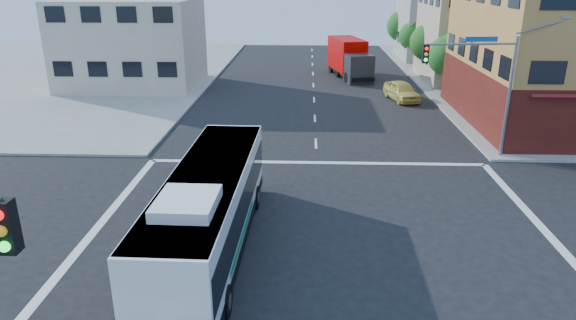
{
  "coord_description": "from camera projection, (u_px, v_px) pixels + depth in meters",
  "views": [
    {
      "loc": [
        -0.61,
        -18.07,
        10.25
      ],
      "look_at": [
        -1.47,
        4.69,
        1.9
      ],
      "focal_mm": 32.0,
      "sensor_mm": 36.0,
      "label": 1
    }
  ],
  "objects": [
    {
      "name": "building_east_far",
      "position": [
        451.0,
        18.0,
        63.16
      ],
      "size": [
        12.06,
        10.06,
        10.0
      ],
      "color": "#A1A19C",
      "rests_on": "ground"
    },
    {
      "name": "signal_mast_ne",
      "position": [
        482.0,
        74.0,
        28.39
      ],
      "size": [
        7.91,
        1.13,
        8.07
      ],
      "color": "slate",
      "rests_on": "ground"
    },
    {
      "name": "street_tree_a",
      "position": [
        450.0,
        53.0,
        45.01
      ],
      "size": [
        3.6,
        3.6,
        5.53
      ],
      "color": "#342313",
      "rests_on": "ground"
    },
    {
      "name": "box_truck",
      "position": [
        350.0,
        59.0,
        52.78
      ],
      "size": [
        4.33,
        8.85,
        3.83
      ],
      "rotation": [
        0.0,
        0.0,
        0.23
      ],
      "color": "#242529",
      "rests_on": "ground"
    },
    {
      "name": "building_west",
      "position": [
        132.0,
        44.0,
        47.82
      ],
      "size": [
        12.06,
        10.06,
        8.0
      ],
      "color": "beige",
      "rests_on": "ground"
    },
    {
      "name": "building_east_near",
      "position": [
        487.0,
        35.0,
        50.2
      ],
      "size": [
        12.06,
        10.06,
        9.0
      ],
      "color": "tan",
      "rests_on": "ground"
    },
    {
      "name": "parked_car",
      "position": [
        402.0,
        91.0,
        43.52
      ],
      "size": [
        2.9,
        5.01,
        1.6
      ],
      "primitive_type": "imported",
      "rotation": [
        0.0,
        0.0,
        0.23
      ],
      "color": "#DAC959",
      "rests_on": "ground"
    },
    {
      "name": "street_tree_c",
      "position": [
        414.0,
        34.0,
        60.07
      ],
      "size": [
        3.4,
        3.4,
        5.29
      ],
      "color": "#342313",
      "rests_on": "ground"
    },
    {
      "name": "street_tree_b",
      "position": [
        430.0,
        40.0,
        52.46
      ],
      "size": [
        3.8,
        3.8,
        5.79
      ],
      "color": "#342313",
      "rests_on": "ground"
    },
    {
      "name": "transit_bus",
      "position": [
        210.0,
        209.0,
        19.43
      ],
      "size": [
        2.99,
        12.5,
        3.68
      ],
      "rotation": [
        0.0,
        0.0,
        -0.02
      ],
      "color": "black",
      "rests_on": "ground"
    },
    {
      "name": "ground",
      "position": [
        320.0,
        246.0,
        20.46
      ],
      "size": [
        120.0,
        120.0,
        0.0
      ],
      "primitive_type": "plane",
      "color": "black",
      "rests_on": "ground"
    },
    {
      "name": "street_tree_d",
      "position": [
        403.0,
        24.0,
        67.43
      ],
      "size": [
        4.0,
        4.0,
        6.03
      ],
      "color": "#342313",
      "rests_on": "ground"
    }
  ]
}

